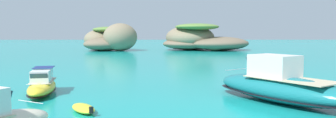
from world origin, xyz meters
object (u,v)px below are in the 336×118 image
(islet_small, at_px, (109,39))
(islet_large, at_px, (198,40))
(motorboat_teal, at_px, (280,86))
(motorboat_yellow, at_px, (42,86))
(dinghy_tender, at_px, (83,108))

(islet_small, bearing_deg, islet_large, 4.76)
(motorboat_teal, bearing_deg, motorboat_yellow, 169.86)
(motorboat_yellow, distance_m, dinghy_tender, 7.22)
(dinghy_tender, bearing_deg, motorboat_teal, 11.66)
(motorboat_teal, height_order, dinghy_tender, motorboat_teal)
(motorboat_yellow, bearing_deg, islet_large, 73.48)
(motorboat_teal, distance_m, dinghy_tender, 12.95)
(islet_large, height_order, motorboat_yellow, islet_large)
(islet_large, xyz_separation_m, islet_small, (-23.47, -1.96, 0.24))
(motorboat_teal, relative_size, dinghy_tender, 3.88)
(islet_small, distance_m, dinghy_tender, 68.28)
(islet_large, height_order, dinghy_tender, islet_large)
(islet_small, height_order, motorboat_teal, islet_small)
(islet_large, bearing_deg, motorboat_teal, -91.58)
(islet_large, relative_size, motorboat_teal, 2.57)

